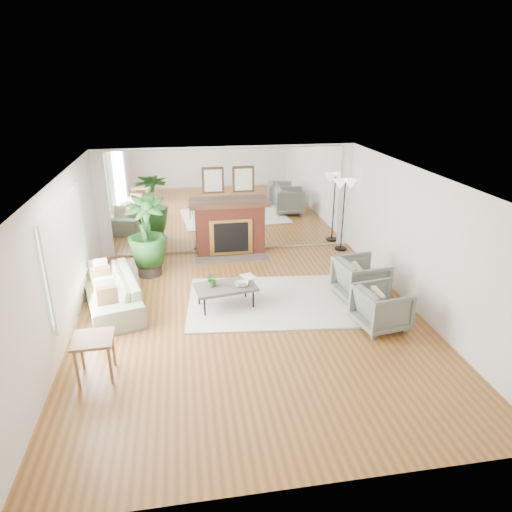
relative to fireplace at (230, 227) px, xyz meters
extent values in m
plane|color=brown|center=(0.00, -3.26, -0.66)|extent=(7.00, 7.00, 0.00)
cube|color=silver|center=(-2.99, -3.26, 0.59)|extent=(0.02, 7.00, 2.50)
cube|color=silver|center=(2.99, -3.26, 0.59)|extent=(0.02, 7.00, 2.50)
cube|color=silver|center=(0.00, 0.23, 0.59)|extent=(6.00, 0.02, 2.50)
cube|color=silver|center=(0.00, 0.21, 0.59)|extent=(5.40, 0.04, 2.40)
cube|color=#B2E09E|center=(-2.96, -2.86, 0.69)|extent=(0.04, 2.40, 1.50)
cube|color=maroon|center=(0.00, 0.02, -0.06)|extent=(1.60, 0.40, 1.20)
cube|color=gold|center=(0.00, -0.19, -0.18)|extent=(1.00, 0.04, 0.85)
cube|color=black|center=(0.00, -0.21, -0.18)|extent=(0.80, 0.04, 0.70)
cube|color=#564C44|center=(0.00, -0.33, -0.64)|extent=(1.70, 0.55, 0.03)
cube|color=#4E2A19|center=(0.00, 0.00, 0.56)|extent=(1.85, 0.46, 0.10)
cube|color=#302212|center=(-0.35, 0.17, 1.09)|extent=(0.50, 0.04, 0.60)
cube|color=#302212|center=(0.35, 0.17, 1.09)|extent=(0.50, 0.04, 0.60)
cube|color=beige|center=(0.45, -2.61, -0.64)|extent=(3.23, 2.45, 0.03)
cube|color=#564C44|center=(-0.38, -2.69, -0.25)|extent=(1.18, 0.82, 0.05)
cylinder|color=black|center=(-0.79, -2.99, -0.47)|extent=(0.03, 0.03, 0.38)
cylinder|color=black|center=(0.10, -2.83, -0.47)|extent=(0.03, 0.03, 0.38)
cylinder|color=black|center=(-0.87, -2.54, -0.47)|extent=(0.03, 0.03, 0.38)
cylinder|color=black|center=(0.02, -2.38, -0.47)|extent=(0.03, 0.03, 0.38)
imported|color=gray|center=(-2.45, -2.34, -0.34)|extent=(1.37, 2.31, 0.63)
imported|color=slate|center=(2.18, -2.73, -0.26)|extent=(0.97, 0.95, 0.79)
imported|color=slate|center=(2.12, -3.81, -0.29)|extent=(0.92, 0.90, 0.73)
cube|color=olive|center=(-2.40, -4.44, -0.06)|extent=(0.57, 0.57, 0.04)
cylinder|color=olive|center=(-2.61, -4.67, -0.36)|extent=(0.04, 0.04, 0.59)
cylinder|color=olive|center=(-2.17, -4.65, -0.36)|extent=(0.04, 0.04, 0.59)
cylinder|color=olive|center=(-2.63, -4.23, -0.36)|extent=(0.04, 0.04, 0.59)
cylinder|color=olive|center=(-2.19, -4.22, -0.36)|extent=(0.04, 0.04, 0.59)
cylinder|color=#2A231F|center=(-1.84, -0.94, -0.48)|extent=(0.50, 0.50, 0.36)
imported|color=#2C6525|center=(-1.84, -0.94, 0.34)|extent=(0.88, 0.88, 1.49)
cylinder|color=black|center=(2.70, -0.16, -0.64)|extent=(0.29, 0.29, 0.04)
cylinder|color=black|center=(2.70, -0.16, 0.18)|extent=(0.03, 0.03, 1.67)
cone|color=beige|center=(2.57, -0.16, 0.96)|extent=(0.31, 0.31, 0.23)
cone|color=beige|center=(2.83, -0.16, 0.96)|extent=(0.31, 0.31, 0.23)
imported|color=#2C6525|center=(-0.61, -2.66, -0.08)|extent=(0.30, 0.27, 0.28)
imported|color=olive|center=(-0.10, -2.73, -0.19)|extent=(0.30, 0.30, 0.06)
imported|color=olive|center=(-0.02, -2.43, -0.21)|extent=(0.31, 0.36, 0.02)
camera|label=1|loc=(-1.06, -10.15, 3.33)|focal=32.00mm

